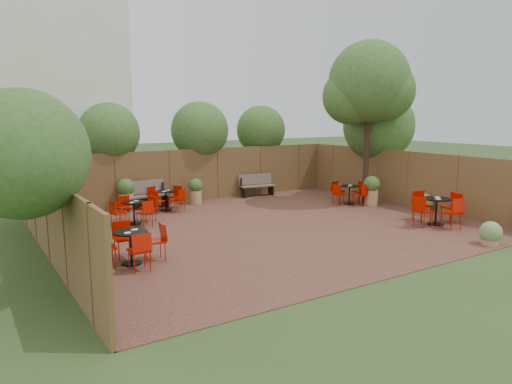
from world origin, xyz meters
TOP-DOWN VIEW (x-y plane):
  - ground at (0.00, 0.00)m, footprint 80.00×80.00m
  - courtyard_paving at (0.00, 0.00)m, footprint 12.00×10.00m
  - fence_back at (0.00, 5.00)m, footprint 12.00×0.08m
  - fence_left at (-6.00, 0.00)m, footprint 0.08×10.00m
  - fence_right at (6.00, 0.00)m, footprint 0.08×10.00m
  - neighbour_building at (-4.50, 8.00)m, footprint 5.00×4.00m
  - overhang_foliage at (-0.62, 2.71)m, footprint 15.81×10.45m
  - courtyard_tree at (5.12, 1.16)m, footprint 2.99×2.93m
  - park_bench_left at (-2.14, 4.63)m, footprint 1.63×0.72m
  - park_bench_right at (2.53, 4.62)m, footprint 1.50×0.66m
  - bistro_tables at (0.13, 0.34)m, footprint 10.53×7.84m
  - planters at (-1.28, 3.47)m, footprint 11.25×4.55m
  - low_shrubs at (5.08, -3.56)m, footprint 2.57×4.19m

SIDE VIEW (x-z plane):
  - ground at x=0.00m, z-range 0.00..0.00m
  - courtyard_paving at x=0.00m, z-range 0.00..0.02m
  - low_shrubs at x=5.08m, z-range -0.02..0.70m
  - bistro_tables at x=0.13m, z-range -0.02..0.91m
  - park_bench_right at x=2.53m, z-range 0.03..0.93m
  - park_bench_left at x=-2.14m, z-range 0.03..1.01m
  - planters at x=-1.28m, z-range 0.03..1.18m
  - fence_back at x=0.00m, z-range 0.00..2.00m
  - fence_left at x=-6.00m, z-range 0.00..2.00m
  - fence_right at x=6.00m, z-range 0.00..2.00m
  - overhang_foliage at x=-0.62m, z-range 1.30..4.10m
  - neighbour_building at x=-4.50m, z-range 0.00..8.00m
  - courtyard_tree at x=5.12m, z-range 1.33..7.23m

